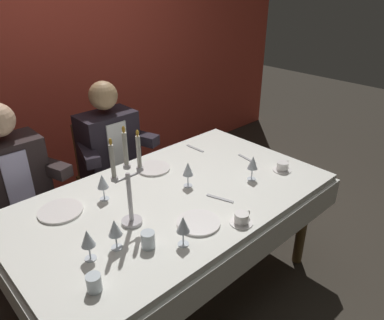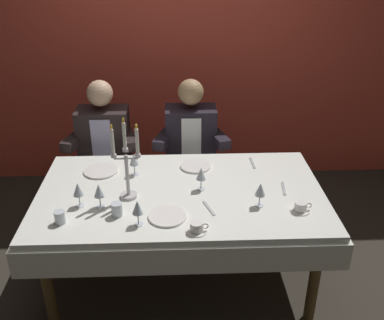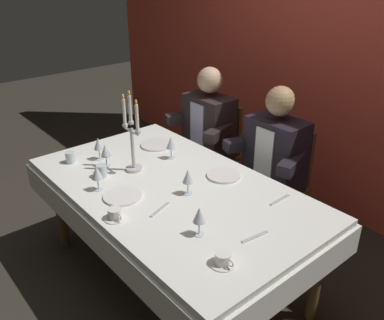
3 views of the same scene
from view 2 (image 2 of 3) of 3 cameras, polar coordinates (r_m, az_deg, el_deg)
name	(u,v)px [view 2 (image 2 of 3)]	position (r m, az deg, el deg)	size (l,w,h in m)	color
ground_plane	(182,276)	(3.40, -1.33, -14.73)	(12.00, 12.00, 0.00)	#312B24
back_wall	(177,44)	(4.30, -1.95, 14.67)	(6.00, 0.12, 2.70)	#D34635
dining_table	(181,206)	(3.03, -1.45, -5.90)	(1.94, 1.14, 0.74)	white
candelabra	(127,167)	(2.82, -8.40, -0.85)	(0.19, 0.11, 0.55)	silver
dinner_plate_0	(167,216)	(2.70, -3.18, -7.23)	(0.23, 0.23, 0.01)	white
dinner_plate_1	(196,166)	(3.26, 0.46, -0.79)	(0.22, 0.22, 0.01)	white
dinner_plate_2	(101,171)	(3.26, -11.63, -1.37)	(0.24, 0.24, 0.01)	white
wine_glass_0	(138,208)	(2.59, -7.01, -6.15)	(0.07, 0.07, 0.16)	silver
wine_glass_1	(201,174)	(2.92, 1.18, -1.84)	(0.07, 0.07, 0.16)	silver
wine_glass_2	(134,160)	(3.13, -7.47, 0.00)	(0.07, 0.07, 0.16)	silver
wine_glass_3	(260,190)	(2.78, 8.77, -3.81)	(0.07, 0.07, 0.16)	silver
wine_glass_4	(99,191)	(2.79, -11.87, -3.94)	(0.07, 0.07, 0.16)	silver
wine_glass_5	(78,190)	(2.83, -14.43, -3.76)	(0.07, 0.07, 0.16)	silver
water_tumbler_0	(117,209)	(2.73, -9.64, -6.28)	(0.07, 0.07, 0.09)	silver
water_tumbler_1	(60,217)	(2.74, -16.63, -7.05)	(0.06, 0.06, 0.08)	silver
coffee_cup_0	(197,228)	(2.57, 0.62, -8.68)	(0.13, 0.12, 0.06)	white
coffee_cup_1	(301,207)	(2.83, 13.78, -5.89)	(0.13, 0.12, 0.06)	white
fork_0	(209,208)	(2.78, 2.20, -6.19)	(0.17, 0.02, 0.01)	#B7B7BC
spoon_1	(252,163)	(3.34, 7.78, -0.36)	(0.17, 0.02, 0.01)	#B7B7BC
fork_2	(284,189)	(3.04, 11.72, -3.62)	(0.17, 0.02, 0.01)	#B7B7BC
seated_diner_0	(104,139)	(3.80, -11.20, 2.72)	(0.63, 0.48, 1.24)	brown
seated_diner_1	(191,137)	(3.75, -0.17, 2.95)	(0.63, 0.48, 1.24)	brown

